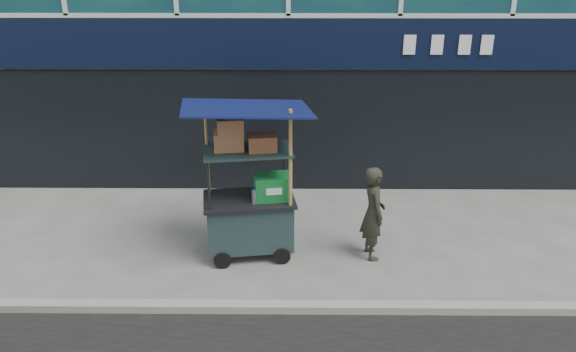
{
  "coord_description": "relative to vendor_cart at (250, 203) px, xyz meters",
  "views": [
    {
      "loc": [
        0.09,
        -6.51,
        4.61
      ],
      "look_at": [
        0.02,
        1.2,
        1.4
      ],
      "focal_mm": 35.0,
      "sensor_mm": 36.0,
      "label": 1
    }
  ],
  "objects": [
    {
      "name": "vendor_man",
      "position": [
        1.9,
        -0.06,
        -0.12
      ],
      "size": [
        0.45,
        0.6,
        1.51
      ],
      "primitive_type": "imported",
      "rotation": [
        0.0,
        0.0,
        1.73
      ],
      "color": "#27291E",
      "rests_on": "ground"
    },
    {
      "name": "curb",
      "position": [
        0.57,
        -1.54,
        -0.82
      ],
      "size": [
        80.0,
        0.18,
        0.12
      ],
      "primitive_type": "cube",
      "color": "gray",
      "rests_on": "ground"
    },
    {
      "name": "ground",
      "position": [
        0.57,
        -1.34,
        -0.88
      ],
      "size": [
        80.0,
        80.0,
        0.0
      ],
      "primitive_type": "plane",
      "color": "slate",
      "rests_on": "ground"
    },
    {
      "name": "vendor_cart",
      "position": [
        0.0,
        0.0,
        0.0
      ],
      "size": [
        2.03,
        1.57,
        2.51
      ],
      "rotation": [
        0.0,
        0.0,
        0.15
      ],
      "color": "black",
      "rests_on": "ground"
    }
  ]
}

